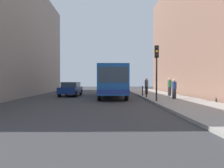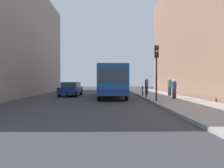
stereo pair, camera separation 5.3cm
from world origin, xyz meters
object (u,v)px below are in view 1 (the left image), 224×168
Objects in this scene: bollard_mid at (143,91)px; pedestrian_mid_sidewalk at (170,87)px; traffic_light at (157,62)px; pedestrian_near_signal at (174,89)px; bus at (112,80)px; car_beside_bus at (71,89)px; bollard_near at (146,92)px; pedestrian_far_sidewalk at (147,86)px.

bollard_mid is 2.67m from pedestrian_mid_sidewalk.
traffic_light reaches higher than pedestrian_near_signal.
car_beside_bus is (-4.34, 1.46, -0.94)m from bus.
bollard_mid is (7.37, -1.73, -0.16)m from car_beside_bus.
pedestrian_mid_sidewalk reaches higher than bollard_mid.
bus is 5.72m from pedestrian_mid_sidewalk.
bollard_near is 0.58× the size of pedestrian_near_signal.
bollard_mid is (-0.10, 5.90, -2.38)m from traffic_light.
bollard_near is at bearing -90.00° from bollard_mid.
traffic_light is 6.37m from pedestrian_mid_sidewalk.
pedestrian_far_sidewalk reaches higher than pedestrian_mid_sidewalk.
car_beside_bus is at bearing 166.76° from bollard_mid.
pedestrian_far_sidewalk is at bearing 69.56° from bollard_mid.
bollard_near is 1.00× the size of bollard_mid.
bollard_mid is 0.54× the size of pedestrian_mid_sidewalk.
pedestrian_mid_sidewalk is (9.98, -2.12, 0.25)m from car_beside_bus.
pedestrian_far_sidewalk is (8.13, 0.30, 0.27)m from car_beside_bus.
bollard_near is at bearing 91.56° from traffic_light.
pedestrian_mid_sidewalk is at bearing 35.08° from bollard_near.
bollard_near is at bearing 155.61° from car_beside_bus.
pedestrian_mid_sidewalk is at bearing -117.71° from pedestrian_far_sidewalk.
pedestrian_far_sidewalk is (3.79, 1.76, -0.68)m from bus.
bus is 4.08m from bollard_near.
bollard_near is at bearing -165.14° from pedestrian_far_sidewalk.
traffic_light is at bearing 117.56° from bus.
pedestrian_far_sidewalk is at bearing 85.26° from traffic_light.
pedestrian_far_sidewalk is at bearing 126.54° from pedestrian_mid_sidewalk.
pedestrian_far_sidewalk reaches higher than pedestrian_near_signal.
bus is 6.16× the size of pedestrian_far_sidewalk.
bollard_mid is 4.53m from pedestrian_near_signal.
traffic_light is at bearing -89.03° from bollard_mid.
pedestrian_near_signal is 3.73m from pedestrian_mid_sidewalk.
traffic_light is at bearing -115.23° from pedestrian_mid_sidewalk.
car_beside_bus is 2.76× the size of pedestrian_near_signal.
bus is 11.63× the size of bollard_mid.
traffic_light is 4.32× the size of bollard_near.
bollard_mid is 0.53× the size of pedestrian_far_sidewalk.
bus is 3.24m from bollard_mid.
car_beside_bus is 11.00m from pedestrian_near_signal.
car_beside_bus is 1.10× the size of traffic_light.
bus reaches higher than pedestrian_mid_sidewalk.
bus is at bearing 174.84° from bollard_mid.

